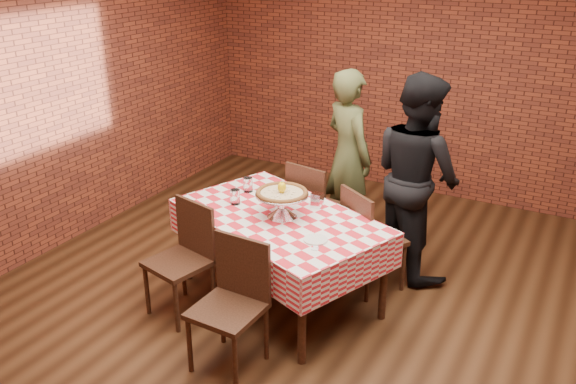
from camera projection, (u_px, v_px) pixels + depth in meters
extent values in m
plane|color=black|center=(313.00, 320.00, 4.78)|extent=(6.00, 6.00, 0.00)
plane|color=maroon|center=(436.00, 70.00, 6.65)|extent=(5.50, 0.00, 5.50)
cube|color=#462819|center=(279.00, 258.00, 4.94)|extent=(1.92, 1.54, 0.75)
cylinder|color=beige|center=(282.00, 193.00, 4.70)|extent=(0.57, 0.57, 0.03)
ellipsoid|color=yellow|center=(282.00, 187.00, 4.68)|extent=(0.10, 0.10, 0.09)
cylinder|color=white|center=(235.00, 197.00, 4.97)|extent=(0.10, 0.10, 0.13)
cylinder|color=white|center=(248.00, 185.00, 5.22)|extent=(0.10, 0.10, 0.13)
cylinder|color=white|center=(316.00, 240.00, 4.39)|extent=(0.23, 0.23, 0.01)
cube|color=white|center=(315.00, 249.00, 4.26)|extent=(0.06, 0.04, 0.00)
cube|color=white|center=(316.00, 246.00, 4.30)|extent=(0.06, 0.06, 0.00)
cube|color=silver|center=(317.00, 200.00, 4.91)|extent=(0.09, 0.08, 0.12)
imported|color=#4A512D|center=(348.00, 156.00, 5.83)|extent=(0.74, 0.67, 1.69)
imported|color=black|center=(417.00, 176.00, 5.20)|extent=(1.10, 1.06, 1.79)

